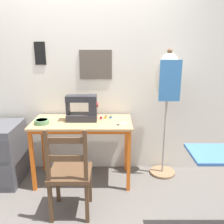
{
  "coord_description": "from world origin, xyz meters",
  "views": [
    {
      "loc": [
        0.35,
        -2.49,
        1.67
      ],
      "look_at": [
        0.35,
        0.25,
        0.88
      ],
      "focal_mm": 40.0,
      "sensor_mm": 36.0,
      "label": 1
    }
  ],
  "objects_px": {
    "thread_spool_far_edge": "(111,117)",
    "scissors": "(120,124)",
    "thread_spool_near_machine": "(101,118)",
    "sewing_machine": "(84,109)",
    "wooden_chair": "(70,174)",
    "fabric_bowl": "(42,122)",
    "filing_cabinet": "(2,153)",
    "thread_spool_mid_table": "(106,117)",
    "dress_form": "(168,87)"
  },
  "relations": [
    {
      "from": "thread_spool_far_edge",
      "to": "scissors",
      "type": "bearing_deg",
      "value": -64.26
    },
    {
      "from": "thread_spool_near_machine",
      "to": "thread_spool_far_edge",
      "type": "relative_size",
      "value": 0.94
    },
    {
      "from": "sewing_machine",
      "to": "wooden_chair",
      "type": "xyz_separation_m",
      "value": [
        -0.07,
        -0.67,
        -0.46
      ]
    },
    {
      "from": "fabric_bowl",
      "to": "scissors",
      "type": "height_order",
      "value": "fabric_bowl"
    },
    {
      "from": "sewing_machine",
      "to": "filing_cabinet",
      "type": "height_order",
      "value": "sewing_machine"
    },
    {
      "from": "thread_spool_mid_table",
      "to": "thread_spool_near_machine",
      "type": "bearing_deg",
      "value": -155.69
    },
    {
      "from": "filing_cabinet",
      "to": "dress_form",
      "type": "height_order",
      "value": "dress_form"
    },
    {
      "from": "sewing_machine",
      "to": "filing_cabinet",
      "type": "relative_size",
      "value": 0.51
    },
    {
      "from": "thread_spool_mid_table",
      "to": "thread_spool_far_edge",
      "type": "height_order",
      "value": "thread_spool_mid_table"
    },
    {
      "from": "fabric_bowl",
      "to": "dress_form",
      "type": "relative_size",
      "value": 0.1
    },
    {
      "from": "sewing_machine",
      "to": "thread_spool_far_edge",
      "type": "distance_m",
      "value": 0.35
    },
    {
      "from": "wooden_chair",
      "to": "sewing_machine",
      "type": "bearing_deg",
      "value": 83.8
    },
    {
      "from": "scissors",
      "to": "dress_form",
      "type": "bearing_deg",
      "value": 24.06
    },
    {
      "from": "sewing_machine",
      "to": "scissors",
      "type": "xyz_separation_m",
      "value": [
        0.42,
        -0.15,
        -0.14
      ]
    },
    {
      "from": "filing_cabinet",
      "to": "dress_form",
      "type": "xyz_separation_m",
      "value": [
        1.98,
        0.16,
        0.78
      ]
    },
    {
      "from": "scissors",
      "to": "filing_cabinet",
      "type": "height_order",
      "value": "scissors"
    },
    {
      "from": "thread_spool_mid_table",
      "to": "dress_form",
      "type": "xyz_separation_m",
      "value": [
        0.73,
        0.03,
        0.37
      ]
    },
    {
      "from": "sewing_machine",
      "to": "wooden_chair",
      "type": "relative_size",
      "value": 0.4
    },
    {
      "from": "sewing_machine",
      "to": "scissors",
      "type": "bearing_deg",
      "value": -18.98
    },
    {
      "from": "sewing_machine",
      "to": "dress_form",
      "type": "height_order",
      "value": "dress_form"
    },
    {
      "from": "fabric_bowl",
      "to": "scissors",
      "type": "distance_m",
      "value": 0.88
    },
    {
      "from": "sewing_machine",
      "to": "filing_cabinet",
      "type": "distance_m",
      "value": 1.13
    },
    {
      "from": "thread_spool_near_machine",
      "to": "dress_form",
      "type": "height_order",
      "value": "dress_form"
    },
    {
      "from": "thread_spool_near_machine",
      "to": "thread_spool_far_edge",
      "type": "distance_m",
      "value": 0.12
    },
    {
      "from": "scissors",
      "to": "filing_cabinet",
      "type": "xyz_separation_m",
      "value": [
        -1.41,
        0.09,
        -0.4
      ]
    },
    {
      "from": "thread_spool_mid_table",
      "to": "thread_spool_far_edge",
      "type": "distance_m",
      "value": 0.06
    },
    {
      "from": "thread_spool_mid_table",
      "to": "thread_spool_far_edge",
      "type": "bearing_deg",
      "value": 3.33
    },
    {
      "from": "thread_spool_mid_table",
      "to": "sewing_machine",
      "type": "bearing_deg",
      "value": -164.25
    },
    {
      "from": "sewing_machine",
      "to": "thread_spool_near_machine",
      "type": "relative_size",
      "value": 9.57
    },
    {
      "from": "scissors",
      "to": "thread_spool_mid_table",
      "type": "height_order",
      "value": "thread_spool_mid_table"
    },
    {
      "from": "fabric_bowl",
      "to": "thread_spool_far_edge",
      "type": "relative_size",
      "value": 3.93
    },
    {
      "from": "wooden_chair",
      "to": "dress_form",
      "type": "distance_m",
      "value": 1.49
    },
    {
      "from": "thread_spool_near_machine",
      "to": "filing_cabinet",
      "type": "bearing_deg",
      "value": -175.17
    },
    {
      "from": "sewing_machine",
      "to": "thread_spool_far_edge",
      "type": "xyz_separation_m",
      "value": [
        0.32,
        0.08,
        -0.13
      ]
    },
    {
      "from": "wooden_chair",
      "to": "thread_spool_near_machine",
      "type": "bearing_deg",
      "value": 69.13
    },
    {
      "from": "filing_cabinet",
      "to": "dress_form",
      "type": "distance_m",
      "value": 2.13
    },
    {
      "from": "fabric_bowl",
      "to": "filing_cabinet",
      "type": "height_order",
      "value": "fabric_bowl"
    },
    {
      "from": "thread_spool_mid_table",
      "to": "wooden_chair",
      "type": "relative_size",
      "value": 0.04
    },
    {
      "from": "fabric_bowl",
      "to": "wooden_chair",
      "type": "height_order",
      "value": "wooden_chair"
    },
    {
      "from": "thread_spool_mid_table",
      "to": "wooden_chair",
      "type": "height_order",
      "value": "wooden_chair"
    },
    {
      "from": "sewing_machine",
      "to": "thread_spool_mid_table",
      "type": "height_order",
      "value": "sewing_machine"
    },
    {
      "from": "thread_spool_mid_table",
      "to": "fabric_bowl",
      "type": "bearing_deg",
      "value": -164.31
    },
    {
      "from": "sewing_machine",
      "to": "thread_spool_far_edge",
      "type": "height_order",
      "value": "sewing_machine"
    },
    {
      "from": "sewing_machine",
      "to": "fabric_bowl",
      "type": "distance_m",
      "value": 0.49
    },
    {
      "from": "thread_spool_near_machine",
      "to": "wooden_chair",
      "type": "height_order",
      "value": "wooden_chair"
    },
    {
      "from": "filing_cabinet",
      "to": "scissors",
      "type": "bearing_deg",
      "value": -3.71
    },
    {
      "from": "scissors",
      "to": "dress_form",
      "type": "relative_size",
      "value": 0.08
    },
    {
      "from": "sewing_machine",
      "to": "thread_spool_mid_table",
      "type": "relative_size",
      "value": 9.37
    },
    {
      "from": "thread_spool_mid_table",
      "to": "filing_cabinet",
      "type": "bearing_deg",
      "value": -174.25
    },
    {
      "from": "thread_spool_far_edge",
      "to": "wooden_chair",
      "type": "distance_m",
      "value": 0.9
    }
  ]
}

